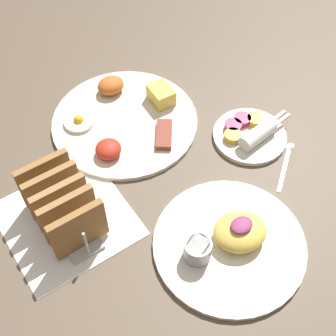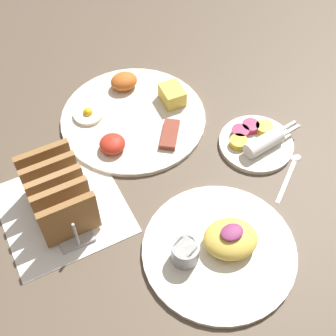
{
  "view_description": "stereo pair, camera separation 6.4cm",
  "coord_description": "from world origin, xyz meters",
  "px_view_note": "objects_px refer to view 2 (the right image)",
  "views": [
    {
      "loc": [
        -0.33,
        -0.44,
        0.74
      ],
      "look_at": [
        -0.03,
        0.0,
        0.03
      ],
      "focal_mm": 50.0,
      "sensor_mm": 36.0,
      "label": 1
    },
    {
      "loc": [
        -0.27,
        -0.47,
        0.74
      ],
      "look_at": [
        -0.03,
        0.0,
        0.03
      ],
      "focal_mm": 50.0,
      "sensor_mm": 36.0,
      "label": 2
    }
  ],
  "objects_px": {
    "plate_condiments": "(256,141)",
    "plate_foreground": "(220,247)",
    "plate_breakfast": "(134,115)",
    "toast_rack": "(58,194)"
  },
  "relations": [
    {
      "from": "plate_breakfast",
      "to": "plate_foreground",
      "type": "distance_m",
      "value": 0.36
    },
    {
      "from": "plate_foreground",
      "to": "toast_rack",
      "type": "xyz_separation_m",
      "value": [
        -0.21,
        0.21,
        0.04
      ]
    },
    {
      "from": "plate_breakfast",
      "to": "plate_condiments",
      "type": "distance_m",
      "value": 0.27
    },
    {
      "from": "plate_breakfast",
      "to": "plate_foreground",
      "type": "bearing_deg",
      "value": -90.16
    },
    {
      "from": "plate_breakfast",
      "to": "plate_foreground",
      "type": "xyz_separation_m",
      "value": [
        -0.0,
        -0.36,
        0.0
      ]
    },
    {
      "from": "plate_condiments",
      "to": "plate_foreground",
      "type": "bearing_deg",
      "value": -137.99
    },
    {
      "from": "plate_foreground",
      "to": "toast_rack",
      "type": "bearing_deg",
      "value": 135.87
    },
    {
      "from": "plate_breakfast",
      "to": "plate_condiments",
      "type": "height_order",
      "value": "plate_breakfast"
    },
    {
      "from": "plate_foreground",
      "to": "toast_rack",
      "type": "relative_size",
      "value": 1.49
    },
    {
      "from": "toast_rack",
      "to": "plate_breakfast",
      "type": "bearing_deg",
      "value": 35.1
    }
  ]
}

